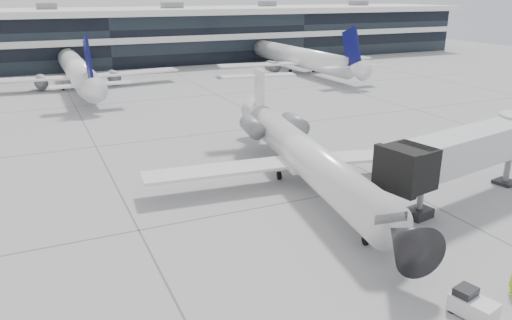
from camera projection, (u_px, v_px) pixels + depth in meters
name	position (u px, v px, depth m)	size (l,w,h in m)	color
ground	(278.00, 204.00, 35.88)	(220.00, 220.00, 0.00)	gray
terminal	(102.00, 39.00, 104.96)	(170.00, 22.00, 10.00)	black
bg_jet_center	(79.00, 87.00, 80.14)	(32.00, 40.00, 9.60)	white
bg_jet_right	(297.00, 71.00, 95.87)	(32.00, 40.00, 9.60)	white
regional_jet	(303.00, 153.00, 39.17)	(25.08, 31.28, 7.24)	silver
jet_bridge	(478.00, 146.00, 35.88)	(16.91, 6.12, 5.44)	#A4A6A9
baggage_tug	(472.00, 305.00, 23.36)	(1.66, 2.27, 1.30)	silver
traffic_cone	(243.00, 165.00, 43.25)	(0.41, 0.41, 0.51)	orange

